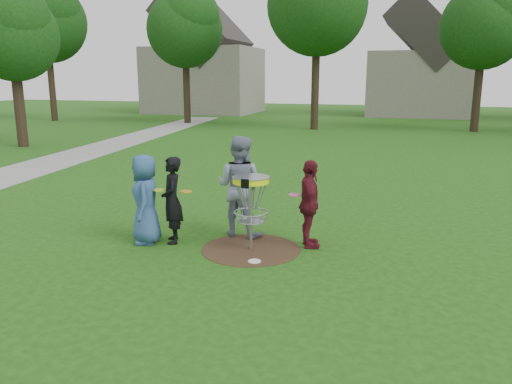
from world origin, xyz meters
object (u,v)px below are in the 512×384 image
(player_maroon, at_px, (309,204))
(disc_golf_basket, at_px, (251,195))
(player_blue, at_px, (145,199))
(player_black, at_px, (172,200))
(player_grey, at_px, (240,186))

(player_maroon, relative_size, disc_golf_basket, 1.17)
(player_blue, height_order, player_black, player_blue)
(player_grey, relative_size, player_maroon, 1.22)
(disc_golf_basket, bearing_deg, player_black, -178.48)
(player_grey, height_order, disc_golf_basket, player_grey)
(player_black, distance_m, disc_golf_basket, 1.54)
(player_blue, xyz_separation_m, player_black, (0.46, 0.16, -0.02))
(player_blue, relative_size, player_grey, 0.85)
(player_maroon, height_order, disc_golf_basket, player_maroon)
(player_maroon, xyz_separation_m, disc_golf_basket, (-0.96, -0.46, 0.21))
(player_black, relative_size, player_grey, 0.83)
(player_black, bearing_deg, player_blue, -98.75)
(player_black, xyz_separation_m, disc_golf_basket, (1.53, 0.04, 0.21))
(player_black, xyz_separation_m, player_maroon, (2.49, 0.50, -0.01))
(player_grey, relative_size, disc_golf_basket, 1.42)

